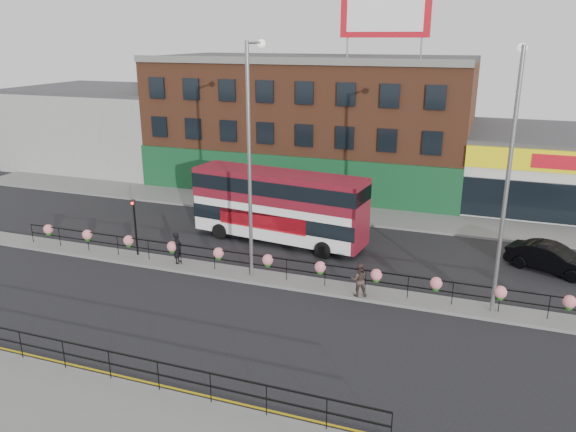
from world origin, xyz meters
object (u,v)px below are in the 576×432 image
(pedestrian_a, at_px, (178,248))
(lamp_column_east, at_px, (510,161))
(lamp_column_west, at_px, (251,142))
(double_decker_bus, at_px, (279,200))
(car, at_px, (552,258))
(pedestrian_b, at_px, (359,280))

(pedestrian_a, relative_size, lamp_column_east, 0.15)
(pedestrian_a, height_order, lamp_column_west, lamp_column_west)
(double_decker_bus, relative_size, pedestrian_a, 6.24)
(car, bearing_deg, double_decker_bus, 116.04)
(car, height_order, lamp_column_east, lamp_column_east)
(car, xyz_separation_m, lamp_column_east, (-2.83, -5.74, 6.16))
(pedestrian_a, xyz_separation_m, lamp_column_east, (15.98, 0.13, 5.88))
(car, xyz_separation_m, pedestrian_b, (-8.76, -6.53, 0.23))
(pedestrian_b, distance_m, lamp_column_east, 8.42)
(lamp_column_west, bearing_deg, pedestrian_a, -177.95)
(pedestrian_b, bearing_deg, car, -162.22)
(lamp_column_west, distance_m, lamp_column_east, 11.62)
(pedestrian_a, bearing_deg, lamp_column_west, -101.72)
(lamp_column_west, bearing_deg, car, 21.56)
(car, xyz_separation_m, pedestrian_a, (-18.81, -5.87, 0.27))
(double_decker_bus, height_order, lamp_column_west, lamp_column_west)
(lamp_column_west, bearing_deg, pedestrian_b, -8.22)
(double_decker_bus, xyz_separation_m, lamp_column_east, (12.15, -5.13, 4.28))
(double_decker_bus, relative_size, lamp_column_west, 0.94)
(lamp_column_east, bearing_deg, pedestrian_a, -179.54)
(car, distance_m, pedestrian_b, 10.93)
(car, distance_m, lamp_column_west, 16.74)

